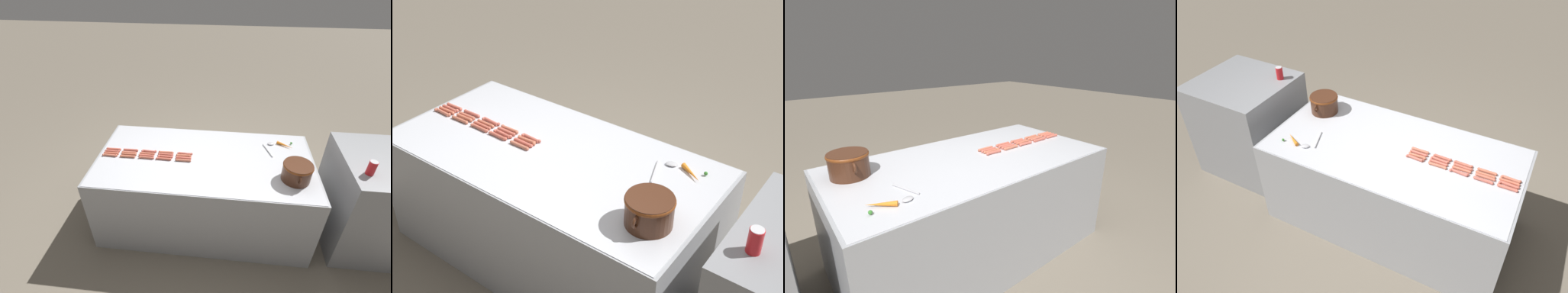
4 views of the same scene
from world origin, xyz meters
TOP-DOWN VIEW (x-y plane):
  - ground_plane at (0.00, 0.00)m, footprint 20.00×20.00m
  - griddle_counter at (0.00, 0.00)m, footprint 1.05×2.11m
  - back_cabinet at (0.07, 1.69)m, footprint 0.85×0.90m
  - hot_dog_0 at (-0.04, -0.93)m, footprint 0.03×0.16m
  - hot_dog_1 at (-0.04, -0.75)m, footprint 0.03×0.16m
  - hot_dog_2 at (-0.04, -0.56)m, footprint 0.03×0.15m
  - hot_dog_3 at (-0.04, -0.39)m, footprint 0.03×0.16m
  - hot_dog_4 at (-0.04, -0.20)m, footprint 0.03×0.15m
  - hot_dog_5 at (-0.00, -0.93)m, footprint 0.03×0.16m
  - hot_dog_6 at (-0.00, -0.76)m, footprint 0.03×0.16m
  - hot_dog_7 at (-0.00, -0.57)m, footprint 0.02×0.16m
  - hot_dog_8 at (-0.01, -0.39)m, footprint 0.03×0.16m
  - hot_dog_9 at (-0.01, -0.21)m, footprint 0.03×0.15m
  - hot_dog_10 at (0.03, -0.93)m, footprint 0.03×0.16m
  - hot_dog_11 at (0.03, -0.75)m, footprint 0.03×0.16m
  - hot_dog_12 at (0.03, -0.57)m, footprint 0.03×0.16m
  - hot_dog_13 at (0.03, -0.38)m, footprint 0.03×0.15m
  - hot_dog_14 at (0.03, -0.20)m, footprint 0.03×0.16m
  - hot_dog_15 at (0.07, -0.93)m, footprint 0.03×0.15m
  - hot_dog_16 at (0.07, -0.75)m, footprint 0.03×0.16m
  - hot_dog_17 at (0.07, -0.56)m, footprint 0.03×0.16m
  - hot_dog_18 at (0.07, -0.39)m, footprint 0.03×0.16m
  - hot_dog_19 at (0.07, -0.20)m, footprint 0.02×0.16m
  - bean_pot at (0.21, 0.82)m, footprint 0.32×0.26m
  - serving_spoon at (-0.28, 0.65)m, footprint 0.27×0.13m
  - carrot at (-0.30, 0.81)m, footprint 0.12×0.16m
  - soda_can at (0.28, 1.37)m, footprint 0.07×0.07m

SIDE VIEW (x-z plane):
  - ground_plane at x=0.00m, z-range 0.00..0.00m
  - griddle_counter at x=0.00m, z-range 0.00..0.83m
  - back_cabinet at x=0.07m, z-range 0.00..1.00m
  - serving_spoon at x=-0.28m, z-range 0.83..0.85m
  - hot_dog_0 at x=-0.04m, z-range 0.83..0.86m
  - hot_dog_1 at x=-0.04m, z-range 0.83..0.86m
  - hot_dog_2 at x=-0.04m, z-range 0.83..0.86m
  - hot_dog_3 at x=-0.04m, z-range 0.83..0.86m
  - hot_dog_4 at x=-0.04m, z-range 0.83..0.86m
  - hot_dog_5 at x=0.00m, z-range 0.83..0.86m
  - hot_dog_6 at x=0.00m, z-range 0.83..0.86m
  - hot_dog_7 at x=0.00m, z-range 0.83..0.86m
  - hot_dog_8 at x=-0.01m, z-range 0.83..0.86m
  - hot_dog_9 at x=-0.01m, z-range 0.83..0.86m
  - hot_dog_10 at x=0.03m, z-range 0.83..0.86m
  - hot_dog_11 at x=0.03m, z-range 0.83..0.86m
  - hot_dog_12 at x=0.03m, z-range 0.83..0.86m
  - hot_dog_13 at x=0.03m, z-range 0.83..0.86m
  - hot_dog_14 at x=0.03m, z-range 0.83..0.86m
  - hot_dog_15 at x=0.07m, z-range 0.83..0.86m
  - hot_dog_16 at x=0.07m, z-range 0.83..0.86m
  - hot_dog_17 at x=0.07m, z-range 0.83..0.86m
  - hot_dog_18 at x=0.07m, z-range 0.83..0.86m
  - hot_dog_19 at x=0.07m, z-range 0.83..0.86m
  - carrot at x=-0.30m, z-range 0.83..0.87m
  - bean_pot at x=0.21m, z-range 0.85..1.01m
  - soda_can at x=0.28m, z-range 1.00..1.13m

